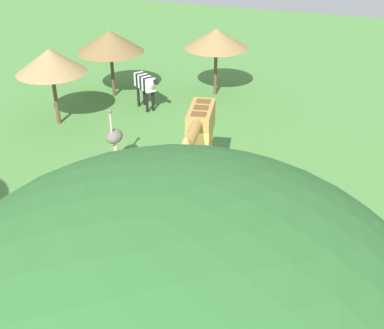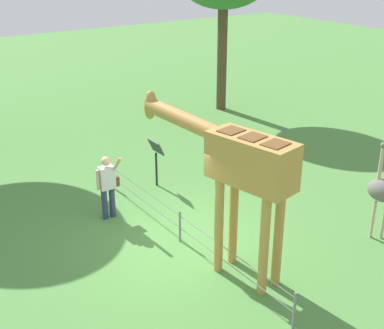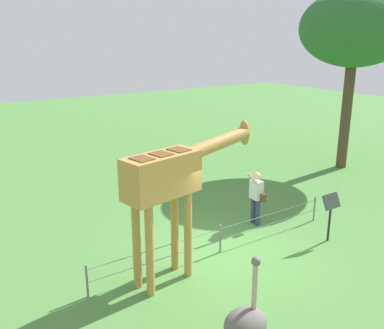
{
  "view_description": "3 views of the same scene",
  "coord_description": "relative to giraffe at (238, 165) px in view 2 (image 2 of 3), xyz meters",
  "views": [
    {
      "loc": [
        11.07,
        4.08,
        8.69
      ],
      "look_at": [
        0.53,
        0.29,
        2.36
      ],
      "focal_mm": 45.73,
      "sensor_mm": 36.0,
      "label": 1
    },
    {
      "loc": [
        -8.4,
        5.59,
        6.12
      ],
      "look_at": [
        0.35,
        -0.5,
        1.6
      ],
      "focal_mm": 48.91,
      "sensor_mm": 36.0,
      "label": 2
    },
    {
      "loc": [
        -6.05,
        -7.67,
        5.27
      ],
      "look_at": [
        -0.6,
        0.45,
        2.33
      ],
      "focal_mm": 40.09,
      "sensor_mm": 36.0,
      "label": 3
    }
  ],
  "objects": [
    {
      "name": "ostrich",
      "position": [
        -0.84,
        -3.42,
        -1.14
      ],
      "size": [
        0.7,
        0.56,
        2.25
      ],
      "color": "#CC9E93",
      "rests_on": "ground_plane"
    },
    {
      "name": "wire_fence",
      "position": [
        1.56,
        0.28,
        -1.91
      ],
      "size": [
        7.05,
        0.05,
        0.75
      ],
      "color": "slate",
      "rests_on": "ground_plane"
    },
    {
      "name": "ground_plane",
      "position": [
        1.56,
        0.22,
        -2.32
      ],
      "size": [
        60.0,
        60.0,
        0.0
      ],
      "primitive_type": "plane",
      "color": "#4C843D"
    },
    {
      "name": "giraffe",
      "position": [
        0.0,
        0.0,
        0.0
      ],
      "size": [
        3.77,
        1.18,
        3.31
      ],
      "color": "#BC8942",
      "rests_on": "ground_plane"
    },
    {
      "name": "visitor",
      "position": [
        3.44,
        1.07,
        -1.42
      ],
      "size": [
        0.64,
        0.58,
        1.71
      ],
      "color": "navy",
      "rests_on": "ground_plane"
    },
    {
      "name": "info_sign",
      "position": [
        4.35,
        -0.81,
        -1.37
      ],
      "size": [
        0.56,
        0.21,
        1.32
      ],
      "color": "black",
      "rests_on": "ground_plane"
    }
  ]
}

